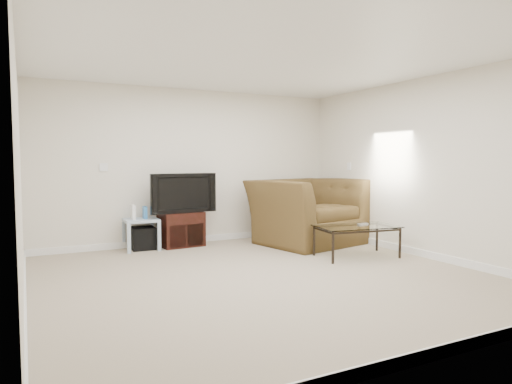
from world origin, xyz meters
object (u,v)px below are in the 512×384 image
tv_stand (181,229)px  coffee_table (356,241)px  side_table (141,234)px  subwoofer (143,238)px  recliner (307,200)px  television (181,193)px

tv_stand → coffee_table: bearing=-49.2°
coffee_table → side_table: bearing=143.5°
subwoofer → recliner: (2.52, -0.70, 0.54)m
tv_stand → subwoofer: size_ratio=1.89×
side_table → recliner: recliner is taller
coffee_table → tv_stand: bearing=135.6°
subwoofer → recliner: recliner is taller
subwoofer → coffee_table: 3.19m
tv_stand → recliner: size_ratio=0.40×
tv_stand → subwoofer: tv_stand is taller
television → side_table: bearing=173.3°
subwoofer → recliner: bearing=-15.4°
coffee_table → subwoofer: bearing=143.0°
tv_stand → coffee_table: 2.72m
subwoofer → side_table: bearing=-147.6°
television → recliner: bearing=-22.9°
tv_stand → side_table: (-0.63, 0.00, -0.03)m
television → subwoofer: 0.91m
television → recliner: recliner is taller
tv_stand → side_table: tv_stand is taller
side_table → recliner: 2.68m
television → coffee_table: (1.94, -1.87, -0.63)m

